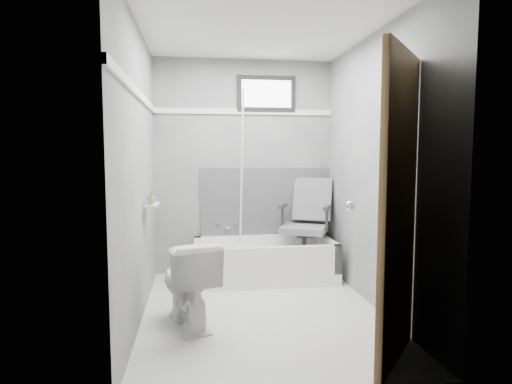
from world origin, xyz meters
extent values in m
plane|color=white|center=(0.00, 0.00, 0.00)|extent=(2.60, 2.60, 0.00)
plane|color=silver|center=(0.00, 0.00, 2.40)|extent=(2.60, 2.60, 0.00)
cube|color=slate|center=(0.00, 1.30, 1.20)|extent=(2.00, 0.02, 2.40)
cube|color=slate|center=(0.00, -1.30, 1.20)|extent=(2.00, 0.02, 2.40)
cube|color=slate|center=(-1.00, 0.00, 1.20)|extent=(0.02, 2.60, 2.40)
cube|color=slate|center=(1.00, 0.00, 1.20)|extent=(0.02, 2.60, 2.40)
imported|color=white|center=(-0.62, -0.20, 0.34)|extent=(0.56, 0.77, 0.68)
cube|color=#4C4C4F|center=(0.25, 1.29, 0.80)|extent=(1.50, 0.02, 0.78)
cube|color=white|center=(0.00, 1.29, 1.82)|extent=(2.00, 0.02, 0.06)
cube|color=white|center=(-0.99, 0.00, 1.82)|extent=(0.02, 2.60, 0.06)
cylinder|color=white|center=(-0.06, 1.06, 1.05)|extent=(0.02, 0.42, 1.91)
cube|color=silver|center=(-0.93, 0.30, 0.90)|extent=(0.10, 0.32, 0.02)
imported|color=#967C4B|center=(-0.94, 0.22, 0.97)|extent=(0.05, 0.05, 0.10)
imported|color=slate|center=(-0.94, 0.36, 0.96)|extent=(0.10, 0.10, 0.10)
camera|label=1|loc=(-0.55, -3.52, 1.35)|focal=30.00mm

